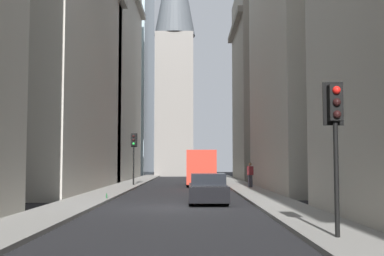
% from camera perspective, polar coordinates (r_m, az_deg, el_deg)
% --- Properties ---
extents(ground_plane, '(135.00, 135.00, 0.00)m').
position_cam_1_polar(ground_plane, '(21.05, -1.78, -9.40)').
color(ground_plane, black).
extents(sidewalk_right, '(90.00, 2.20, 0.14)m').
position_cam_1_polar(sidewalk_right, '(21.65, -13.93, -8.95)').
color(sidewalk_right, gray).
rests_on(sidewalk_right, ground_plane).
extents(sidewalk_left, '(90.00, 2.20, 0.14)m').
position_cam_1_polar(sidewalk_left, '(21.40, 10.51, -9.06)').
color(sidewalk_left, gray).
rests_on(sidewalk_left, ground_plane).
extents(building_left_far, '(12.39, 10.50, 20.53)m').
position_cam_1_polar(building_left_far, '(52.56, 10.86, 5.16)').
color(building_left_far, gray).
rests_on(building_left_far, ground_plane).
extents(building_left_midfar, '(15.71, 10.50, 23.40)m').
position_cam_1_polar(building_left_midfar, '(35.21, 16.75, 12.22)').
color(building_left_midfar, '#B7B2A5').
rests_on(building_left_midfar, ground_plane).
extents(building_right_far, '(18.80, 10.50, 22.34)m').
position_cam_1_polar(building_right_far, '(51.88, -12.68, 6.33)').
color(building_right_far, '#B7B2A5').
rests_on(building_right_far, ground_plane).
extents(building_right_midfar, '(19.13, 10.50, 18.45)m').
position_cam_1_polar(building_right_midfar, '(35.28, -18.82, 8.09)').
color(building_right_midfar, '#B7B2A5').
rests_on(building_right_midfar, ground_plane).
extents(church_spire, '(5.62, 5.62, 34.71)m').
position_cam_1_polar(church_spire, '(66.98, -2.08, 10.01)').
color(church_spire, gray).
rests_on(church_spire, ground_plane).
extents(delivery_truck, '(6.46, 2.25, 2.84)m').
position_cam_1_polar(delivery_truck, '(38.79, 1.04, -4.76)').
color(delivery_truck, red).
rests_on(delivery_truck, ground_plane).
extents(sedan_black, '(4.30, 1.78, 1.42)m').
position_cam_1_polar(sedan_black, '(22.80, 1.90, -7.31)').
color(sedan_black, black).
rests_on(sedan_black, ground_plane).
extents(traffic_light_foreground, '(0.43, 0.52, 3.85)m').
position_cam_1_polar(traffic_light_foreground, '(12.36, 16.72, 0.71)').
color(traffic_light_foreground, black).
rests_on(traffic_light_foreground, sidewalk_left).
extents(traffic_light_midblock, '(0.43, 0.52, 4.07)m').
position_cam_1_polar(traffic_light_midblock, '(37.99, -6.96, -2.23)').
color(traffic_light_midblock, black).
rests_on(traffic_light_midblock, sidewalk_right).
extents(pedestrian, '(0.26, 0.44, 1.75)m').
position_cam_1_polar(pedestrian, '(34.56, 6.96, -5.43)').
color(pedestrian, '#33333D').
rests_on(pedestrian, sidewalk_left).
extents(discarded_bottle, '(0.07, 0.07, 0.27)m').
position_cam_1_polar(discarded_bottle, '(24.43, -10.14, -8.00)').
color(discarded_bottle, '#236033').
rests_on(discarded_bottle, sidewalk_right).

